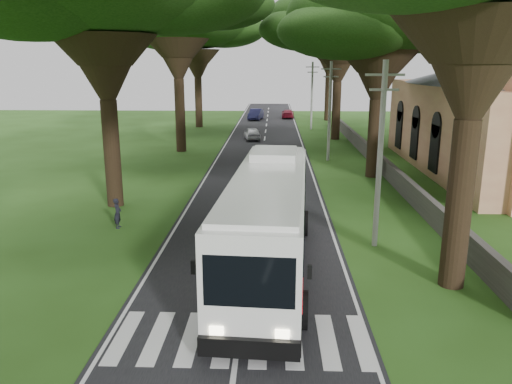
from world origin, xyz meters
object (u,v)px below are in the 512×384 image
Objects in this scene: distant_car_a at (252,133)px; pedestrian at (118,213)px; coach_bus at (268,218)px; pole_near at (380,153)px; distant_car_c at (288,114)px; distant_car_b at (256,114)px; pole_mid at (330,110)px; pole_far at (312,95)px; church at (511,106)px.

pedestrian is (-5.31, -29.28, 0.08)m from distant_car_a.
coach_bus reaches higher than distant_car_a.
pole_near reaches higher than distant_car_a.
pedestrian is at bearing 81.40° from distant_car_c.
pole_mid is at bearing -68.97° from distant_car_b.
distant_car_c is at bearing 101.19° from pole_far.
pole_far is 13.12m from distant_car_b.
pole_near is 5.84m from coach_bus.
church is 40.18m from distant_car_c.
church reaches higher than pole_mid.
pole_far reaches higher than pedestrian.
pole_far is at bearing -47.87° from distant_car_b.
pole_far is at bearing 90.00° from pole_near.
pedestrian is (-7.42, 4.77, -1.33)m from coach_bus.
distant_car_c is at bearing 94.38° from pole_mid.
church is at bearing -52.97° from distant_car_b.
distant_car_b is at bearing -98.09° from distant_car_a.
coach_bus is 3.10× the size of distant_car_c.
pedestrian is (-12.12, 2.01, -3.43)m from pole_near.
church reaches higher than distant_car_b.
distant_car_a is at bearing 121.08° from pole_mid.
distant_car_c is at bearing -110.49° from distant_car_a.
pole_near is 51.09m from distant_car_b.
coach_bus is at bearing -132.99° from church.
distant_car_b reaches higher than distant_car_a.
distant_car_b is 48.71m from pedestrian.
coach_bus is (-17.06, -18.30, -2.83)m from church.
distant_car_a is 0.82× the size of distant_car_b.
pedestrian is at bearing -151.07° from church.
distant_car_c is at bearing 111.84° from church.
pole_far is at bearing 116.82° from church.
distant_car_c is (-14.86, 37.09, -4.26)m from church.
pole_near is at bearing -128.50° from church.
pole_mid and pole_far have the same top height.
pole_mid is at bearing -90.00° from pole_far.
church is 13.16m from pole_mid.
pole_far reaches higher than distant_car_a.
church is 3.00× the size of pole_far.
distant_car_b is at bearing -10.55° from pedestrian.
distant_car_a is (-6.81, 31.29, -3.51)m from pole_near.
distant_car_b is 1.07× the size of distant_car_c.
distant_car_b is 3.05× the size of pedestrian.
distant_car_c is (2.20, 55.39, -1.43)m from coach_bus.
distant_car_c is at bearing 92.72° from pole_near.
pole_far is at bearing 87.38° from coach_bus.
coach_bus is 34.14m from distant_car_a.
pole_mid is 23.33m from coach_bus.
distant_car_a is at bearing -128.01° from pole_far.
distant_car_b is at bearing 96.28° from coach_bus.
distant_car_c is (-2.50, 52.63, -3.53)m from pole_near.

